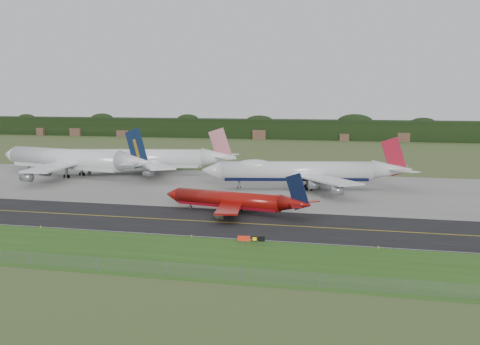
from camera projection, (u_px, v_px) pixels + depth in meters
name	position (u px, v px, depth m)	size (l,w,h in m)	color
ground	(221.00, 219.00, 151.24)	(600.00, 600.00, 0.00)	#435226
grass_verge	(162.00, 254.00, 117.77)	(400.00, 30.00, 0.01)	#285117
taxiway	(216.00, 222.00, 147.41)	(400.00, 32.00, 0.02)	black
apron	(272.00, 188.00, 200.02)	(400.00, 78.00, 0.01)	slate
taxiway_centreline	(216.00, 222.00, 147.41)	(400.00, 0.40, 0.00)	yellow
taxiway_edge_line	(192.00, 236.00, 132.59)	(400.00, 0.25, 0.00)	silver
perimeter_fence	(131.00, 266.00, 105.20)	(320.00, 0.10, 320.00)	slate
horizon_treeline	(352.00, 131.00, 412.43)	(700.00, 25.00, 12.00)	black
jet_ba_747	(304.00, 171.00, 197.60)	(61.40, 49.90, 15.62)	silver
jet_red_737	(236.00, 201.00, 158.51)	(38.66, 30.96, 10.53)	maroon
jet_navy_gold	(74.00, 160.00, 227.09)	(67.11, 57.20, 17.58)	white
jet_star_tail	(147.00, 159.00, 232.97)	(62.62, 51.52, 16.63)	white
taxiway_sign	(251.00, 239.00, 124.59)	(5.09, 0.90, 1.71)	slate
edge_marker_left	(41.00, 227.00, 140.56)	(0.16, 0.16, 0.50)	yellow
edge_marker_center	(191.00, 236.00, 131.54)	(0.16, 0.16, 0.50)	yellow
edge_marker_right	(378.00, 247.00, 121.85)	(0.16, 0.16, 0.50)	yellow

